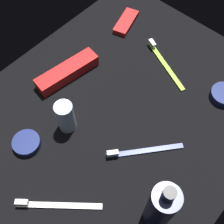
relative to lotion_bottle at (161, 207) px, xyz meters
The scene contains 10 objects.
ground_plane 26.29cm from the lotion_bottle, 63.19° to the left, with size 84.00×64.00×1.20cm, color black.
lotion_bottle is the anchor object (origin of this frame).
deodorant_stick 29.00cm from the lotion_bottle, 85.00° to the left, with size 4.16×4.16×8.91cm, color silver.
toothbrush_lime 41.54cm from the lotion_bottle, 34.99° to the left, with size 8.12×17.04×2.10cm.
toothbrush_navy 16.26cm from the lotion_bottle, 52.02° to the left, with size 14.64×12.39×2.10cm.
toothbrush_white 22.49cm from the lotion_bottle, 126.24° to the left, with size 12.59×14.48×2.10cm.
toothpaste_box_red 42.23cm from the lotion_bottle, 71.84° to the left, with size 17.60×4.40×3.20cm, color red.
snack_bar_red 56.19cm from the lotion_bottle, 46.96° to the left, with size 10.40×4.00×1.50cm, color red.
cream_tin_left 35.97cm from the lotion_bottle, ahead, with size 6.90×6.90×1.89cm, color navy.
cream_tin_right 33.67cm from the lotion_bottle, 102.80° to the left, with size 6.42×6.42×1.79cm, color navy.
Camera 1 is at (-26.34, -23.73, 64.03)cm, focal length 47.82 mm.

